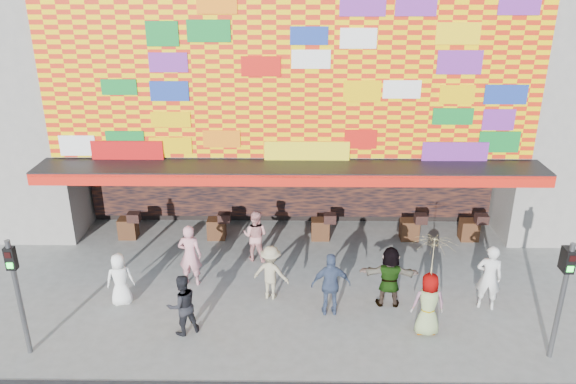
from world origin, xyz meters
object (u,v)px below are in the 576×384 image
object	(u,v)px
ped_d	(271,273)
ped_i	(255,236)
ped_a	(120,279)
parasol	(434,256)
signal_right	(564,289)
ped_g	(428,304)
ped_b	(190,255)
ped_e	(331,284)
ped_f	(389,277)
ped_h	(489,277)
ped_c	(182,305)
signal_left	(16,285)

from	to	relation	value
ped_d	ped_i	xyz separation A→B (m)	(-0.57, 2.18, 0.04)
ped_a	parasol	size ratio (longest dim) A/B	0.78
ped_d	ped_a	bearing A→B (deg)	22.39
signal_right	ped_g	xyz separation A→B (m)	(-2.75, 0.89, -1.02)
ped_d	ped_g	xyz separation A→B (m)	(3.96, -1.58, 0.05)
ped_b	ped_a	bearing A→B (deg)	36.20
ped_d	ped_e	size ratio (longest dim) A/B	0.89
ped_f	ped_d	bearing A→B (deg)	-1.70
ped_b	ped_e	distance (m)	4.20
ped_g	ped_h	distance (m)	2.18
ped_a	ped_e	distance (m)	5.67
ped_c	ped_h	xyz separation A→B (m)	(7.94, 1.21, 0.12)
ped_h	parasol	world-z (taller)	parasol
ped_a	ped_d	bearing A→B (deg)	171.53
ped_c	ped_g	xyz separation A→B (m)	(6.09, 0.06, 0.03)
ped_a	signal_right	bearing A→B (deg)	155.48
ped_d	ped_h	world-z (taller)	ped_h
ped_a	ped_g	world-z (taller)	ped_g
ped_b	signal_right	bearing A→B (deg)	165.45
signal_left	ped_e	bearing A→B (deg)	13.16
ped_a	ped_i	distance (m)	4.31
ped_h	ped_i	size ratio (longest dim) A/B	1.12
signal_right	ped_a	distance (m)	11.03
signal_left	parasol	world-z (taller)	signal_left
signal_left	ped_h	bearing A→B (deg)	10.07
signal_right	ped_c	distance (m)	8.94
signal_right	ped_i	xyz separation A→B (m)	(-7.28, 4.64, -1.04)
ped_b	ped_e	size ratio (longest dim) A/B	1.05
signal_left	ped_i	xyz separation A→B (m)	(5.12, 4.64, -1.04)
ped_c	ped_i	xyz separation A→B (m)	(1.56, 3.81, 0.02)
signal_left	ped_b	world-z (taller)	signal_left
signal_left	parasol	xyz separation A→B (m)	(9.65, 0.89, 0.33)
ped_h	ped_a	bearing A→B (deg)	13.83
signal_right	ped_b	size ratio (longest dim) A/B	1.61
ped_d	parasol	world-z (taller)	parasol
ped_i	ped_h	bearing A→B (deg)	173.37
ped_c	ped_d	distance (m)	2.69
signal_left	ped_e	xyz separation A→B (m)	(7.29, 1.70, -0.98)
ped_g	parasol	distance (m)	1.35
ped_a	ped_f	xyz separation A→B (m)	(7.25, 0.04, 0.11)
signal_right	ped_i	world-z (taller)	signal_right
ped_i	parasol	distance (m)	6.04
ped_e	parasol	xyz separation A→B (m)	(2.36, -0.81, 1.31)
ped_g	ped_h	xyz separation A→B (m)	(1.85, 1.15, 0.09)
ped_g	signal_right	bearing A→B (deg)	161.30
signal_left	ped_a	distance (m)	2.89
ped_b	ped_f	size ratio (longest dim) A/B	1.08
ped_f	ped_i	xyz separation A→B (m)	(-3.76, 2.49, -0.04)
ped_h	ped_d	bearing A→B (deg)	10.09
ped_f	ped_a	bearing A→B (deg)	4.23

